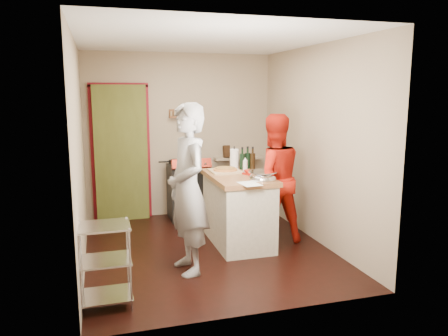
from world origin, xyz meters
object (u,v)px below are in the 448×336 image
Objects in this scene: stove at (188,191)px; island at (238,207)px; wire_shelving at (105,261)px; person_stripe at (188,189)px; person_red at (273,179)px.

stove is 0.75× the size of island.
wire_shelving is at bearing -116.85° from stove.
island is at bearing -73.01° from stove.
person_stripe is 1.10× the size of person_red.
wire_shelving is 2.17m from island.
person_stripe reaches higher than person_red.
person_stripe is at bearing -138.96° from island.
island is at bearing 36.89° from wire_shelving.
stove is 1.26× the size of wire_shelving.
island is at bearing -1.42° from person_red.
wire_shelving is at bearing 32.44° from person_red.
person_stripe is (-0.42, -2.04, 0.49)m from stove.
person_stripe reaches higher than wire_shelving.
island is 0.60m from person_red.
person_red is (1.29, 0.68, -0.08)m from person_stripe.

